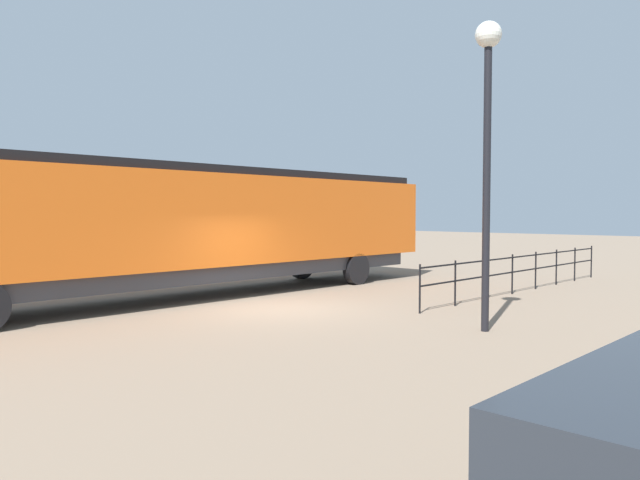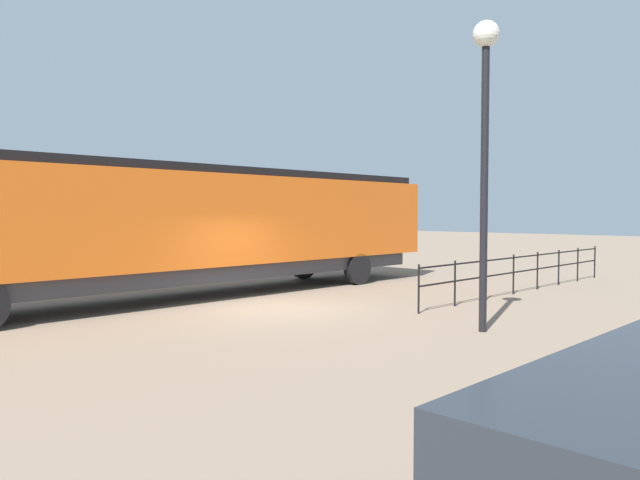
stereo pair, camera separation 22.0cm
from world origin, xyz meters
name	(u,v)px [view 2 (the right image)]	position (x,y,z in m)	size (l,w,h in m)	color
ground_plane	(278,309)	(0.00, 0.00, 0.00)	(120.00, 120.00, 0.00)	#84705B
locomotive	(204,223)	(-3.40, 0.07, 2.19)	(3.03, 18.69, 3.85)	orange
lamp_post	(485,109)	(5.36, 1.01, 4.66)	(0.55, 0.55, 6.47)	black
platform_fence	(526,267)	(3.07, 7.76, 0.79)	(0.05, 11.68, 1.23)	black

